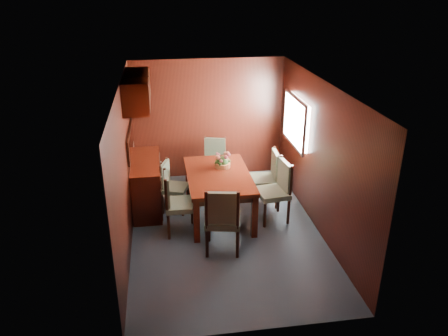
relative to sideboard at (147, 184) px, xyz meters
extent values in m
plane|color=#313A43|center=(1.25, -1.00, -0.45)|extent=(4.50, 4.50, 0.00)
cube|color=black|center=(-0.25, -1.00, 0.75)|extent=(0.02, 4.50, 2.40)
cube|color=black|center=(2.75, -1.00, 0.75)|extent=(0.02, 4.50, 2.40)
cube|color=black|center=(1.25, 1.25, 0.75)|extent=(3.00, 0.02, 2.40)
cube|color=black|center=(1.25, -3.25, 0.75)|extent=(3.00, 0.02, 2.40)
cube|color=black|center=(1.25, -1.00, 1.95)|extent=(3.00, 4.50, 0.02)
cube|color=white|center=(2.73, 0.10, 1.00)|extent=(0.14, 1.10, 0.80)
cube|color=#B2B2B7|center=(2.66, 0.10, 1.00)|extent=(0.04, 1.20, 0.90)
cube|color=black|center=(-0.22, 0.00, 0.83)|extent=(0.03, 1.36, 0.41)
cube|color=silver|center=(-0.20, 0.00, 0.83)|extent=(0.01, 1.30, 0.35)
cube|color=#330E06|center=(-0.05, 0.00, 1.68)|extent=(0.40, 1.40, 0.50)
cube|color=#330E06|center=(0.00, 0.00, 0.00)|extent=(0.48, 1.40, 0.90)
cube|color=#330E06|center=(0.76, -1.27, -0.09)|extent=(0.10, 0.10, 0.72)
cube|color=#330E06|center=(1.67, -1.26, -0.09)|extent=(0.10, 0.10, 0.72)
cube|color=#330E06|center=(0.75, 0.27, -0.09)|extent=(0.10, 0.10, 0.72)
cube|color=#330E06|center=(1.66, 0.28, -0.09)|extent=(0.10, 0.10, 0.72)
cube|color=black|center=(1.21, -0.49, 0.22)|extent=(0.94, 1.56, 0.10)
cube|color=#330E06|center=(1.21, -0.49, 0.30)|extent=(1.06, 1.69, 0.06)
cylinder|color=black|center=(0.33, -0.71, -0.24)|extent=(0.05, 0.05, 0.42)
cylinder|color=black|center=(0.34, -1.13, -0.24)|extent=(0.05, 0.05, 0.42)
cylinder|color=black|center=(0.74, -0.70, -0.24)|extent=(0.05, 0.05, 0.42)
cylinder|color=black|center=(0.74, -1.13, -0.24)|extent=(0.05, 0.05, 0.42)
cube|color=#5D6E54|center=(0.54, -0.92, 0.03)|extent=(0.47, 0.49, 0.09)
cylinder|color=black|center=(0.32, -0.71, 0.31)|extent=(0.05, 0.05, 0.56)
cylinder|color=black|center=(0.32, -1.13, 0.31)|extent=(0.05, 0.05, 0.56)
cube|color=#5D6E54|center=(0.34, -0.92, 0.33)|extent=(0.07, 0.45, 0.47)
cylinder|color=black|center=(0.38, 0.05, -0.27)|extent=(0.04, 0.04, 0.37)
cylinder|color=black|center=(0.26, -0.31, -0.27)|extent=(0.04, 0.04, 0.37)
cylinder|color=black|center=(0.72, -0.07, -0.27)|extent=(0.04, 0.04, 0.37)
cylinder|color=black|center=(0.59, -0.42, -0.27)|extent=(0.04, 0.04, 0.37)
cube|color=#5D6E54|center=(0.49, -0.19, -0.03)|extent=(0.53, 0.54, 0.08)
cylinder|color=black|center=(0.37, 0.05, 0.22)|extent=(0.04, 0.04, 0.49)
cylinder|color=black|center=(0.25, -0.30, 0.22)|extent=(0.04, 0.04, 0.49)
cube|color=#5D6E54|center=(0.33, -0.13, 0.24)|extent=(0.18, 0.39, 0.41)
cylinder|color=black|center=(2.32, -0.95, -0.24)|extent=(0.05, 0.05, 0.43)
cylinder|color=black|center=(2.27, -0.51, -0.24)|extent=(0.05, 0.05, 0.43)
cylinder|color=black|center=(1.91, -1.00, -0.24)|extent=(0.05, 0.05, 0.43)
cylinder|color=black|center=(1.85, -0.56, -0.24)|extent=(0.05, 0.05, 0.43)
cube|color=#5D6E54|center=(2.09, -0.76, 0.04)|extent=(0.54, 0.56, 0.09)
cylinder|color=black|center=(2.33, -0.95, 0.33)|extent=(0.05, 0.05, 0.57)
cylinder|color=black|center=(2.28, -0.51, 0.33)|extent=(0.05, 0.05, 0.57)
cube|color=#5D6E54|center=(2.28, -0.73, 0.35)|extent=(0.12, 0.46, 0.48)
cylinder|color=black|center=(2.26, -0.40, -0.24)|extent=(0.05, 0.05, 0.41)
cylinder|color=black|center=(2.29, 0.02, -0.24)|extent=(0.05, 0.05, 0.41)
cylinder|color=black|center=(1.86, -0.38, -0.24)|extent=(0.05, 0.05, 0.41)
cylinder|color=black|center=(1.89, 0.04, -0.24)|extent=(0.05, 0.05, 0.41)
cube|color=#5D6E54|center=(2.08, -0.18, 0.02)|extent=(0.50, 0.52, 0.08)
cylinder|color=black|center=(2.27, -0.40, 0.30)|extent=(0.05, 0.05, 0.55)
cylinder|color=black|center=(2.30, 0.02, 0.30)|extent=(0.05, 0.05, 0.55)
cube|color=#5D6E54|center=(2.27, -0.19, 0.32)|extent=(0.09, 0.45, 0.46)
cylinder|color=black|center=(0.87, -1.70, -0.23)|extent=(0.05, 0.05, 0.44)
cylinder|color=black|center=(1.31, -1.78, -0.23)|extent=(0.05, 0.05, 0.44)
cylinder|color=black|center=(0.95, -1.28, -0.23)|extent=(0.05, 0.05, 0.44)
cylinder|color=black|center=(1.39, -1.36, -0.23)|extent=(0.05, 0.05, 0.44)
cube|color=#5D6E54|center=(1.13, -1.53, 0.05)|extent=(0.59, 0.58, 0.09)
cylinder|color=black|center=(0.87, -1.71, 0.34)|extent=(0.05, 0.05, 0.58)
cylinder|color=black|center=(1.31, -1.79, 0.34)|extent=(0.05, 0.05, 0.58)
cube|color=#5D6E54|center=(1.09, -1.73, 0.37)|extent=(0.47, 0.15, 0.49)
cylinder|color=black|center=(1.52, 0.82, -0.26)|extent=(0.04, 0.04, 0.38)
cylinder|color=black|center=(1.14, 0.93, -0.26)|extent=(0.04, 0.04, 0.38)
cylinder|color=black|center=(1.42, 0.46, -0.26)|extent=(0.04, 0.04, 0.38)
cylinder|color=black|center=(1.04, 0.57, -0.26)|extent=(0.04, 0.04, 0.38)
cube|color=#5D6E54|center=(1.28, 0.69, -0.01)|extent=(0.55, 0.54, 0.08)
cylinder|color=black|center=(1.52, 0.83, 0.25)|extent=(0.04, 0.04, 0.51)
cylinder|color=black|center=(1.14, 0.94, 0.25)|extent=(0.04, 0.04, 0.51)
cube|color=#5D6E54|center=(1.33, 0.86, 0.27)|extent=(0.41, 0.17, 0.43)
cylinder|color=#C1693B|center=(1.32, -0.22, 0.38)|extent=(0.27, 0.27, 0.08)
sphere|color=#214316|center=(1.32, -0.22, 0.44)|extent=(0.20, 0.20, 0.20)
camera|label=1|loc=(0.32, -7.08, 3.34)|focal=35.00mm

